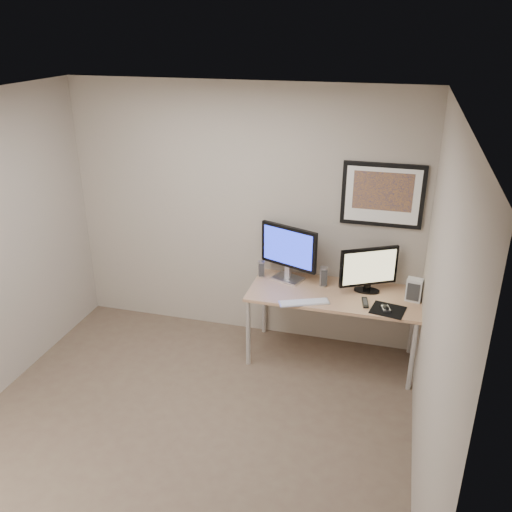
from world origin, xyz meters
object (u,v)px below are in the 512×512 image
object	(u,v)px
fan_unit	(414,290)
framed_art	(383,195)
monitor_large	(289,251)
monitor_tv	(369,269)
keyboard	(304,302)
speaker_left	(261,269)
desk	(334,299)
speaker_right	(323,276)

from	to	relation	value
fan_unit	framed_art	bearing A→B (deg)	151.29
monitor_large	monitor_tv	world-z (taller)	monitor_large
monitor_large	fan_unit	distance (m)	1.23
monitor_tv	monitor_large	bearing A→B (deg)	146.77
framed_art	keyboard	world-z (taller)	framed_art
speaker_left	keyboard	bearing A→B (deg)	-60.57
fan_unit	monitor_large	bearing A→B (deg)	-176.34
keyboard	fan_unit	bearing A→B (deg)	-4.41
desk	framed_art	distance (m)	1.07
monitor_tv	fan_unit	xyz separation A→B (m)	(0.43, -0.06, -0.13)
desk	keyboard	size ratio (longest dim) A/B	3.48
monitor_large	keyboard	xyz separation A→B (m)	(0.25, -0.44, -0.30)
fan_unit	speaker_left	bearing A→B (deg)	-175.42
framed_art	speaker_left	xyz separation A→B (m)	(-1.11, -0.16, -0.81)
monitor_tv	speaker_left	bearing A→B (deg)	147.66
speaker_left	speaker_right	world-z (taller)	speaker_right
speaker_right	fan_unit	xyz separation A→B (m)	(0.84, -0.08, 0.01)
desk	framed_art	bearing A→B (deg)	43.46
framed_art	monitor_tv	distance (m)	0.69
framed_art	keyboard	xyz separation A→B (m)	(-0.59, -0.61, -0.88)
speaker_right	monitor_tv	bearing A→B (deg)	-18.27
framed_art	speaker_right	world-z (taller)	framed_art
speaker_right	keyboard	size ratio (longest dim) A/B	0.42
desk	keyboard	bearing A→B (deg)	-130.33
keyboard	fan_unit	size ratio (longest dim) A/B	2.14
framed_art	keyboard	distance (m)	1.22
speaker_right	fan_unit	distance (m)	0.85
monitor_tv	keyboard	xyz separation A→B (m)	(-0.53, -0.38, -0.23)
speaker_right	keyboard	world-z (taller)	speaker_right
desk	speaker_left	size ratio (longest dim) A/B	9.73
desk	framed_art	world-z (taller)	framed_art
monitor_large	fan_unit	size ratio (longest dim) A/B	2.74
desk	speaker_left	distance (m)	0.79
desk	monitor_tv	size ratio (longest dim) A/B	3.12
framed_art	monitor_tv	bearing A→B (deg)	-103.72
desk	monitor_tv	bearing A→B (deg)	19.71
speaker_right	keyboard	bearing A→B (deg)	-121.12
desk	speaker_right	bearing A→B (deg)	135.02
framed_art	monitor_large	distance (m)	1.03
speaker_left	speaker_right	bearing A→B (deg)	-23.83
keyboard	speaker_left	bearing A→B (deg)	116.57
monitor_large	speaker_right	world-z (taller)	monitor_large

